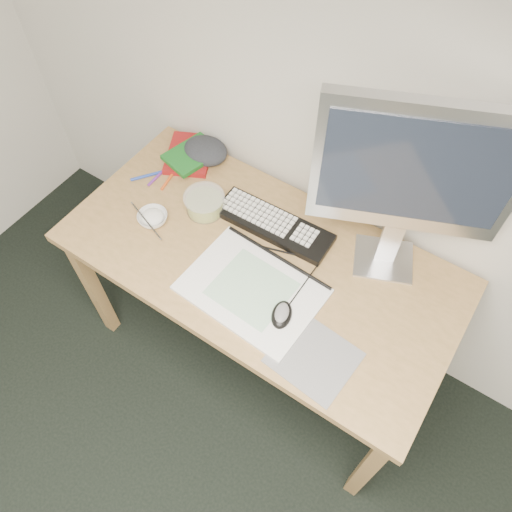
{
  "coord_description": "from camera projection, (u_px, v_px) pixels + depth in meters",
  "views": [
    {
      "loc": [
        0.28,
        0.61,
        2.19
      ],
      "look_at": [
        -0.24,
        1.38,
        0.83
      ],
      "focal_mm": 35.0,
      "sensor_mm": 36.0,
      "label": 1
    }
  ],
  "objects": [
    {
      "name": "desk",
      "position": [
        259.0,
        270.0,
        1.81
      ],
      "size": [
        1.4,
        0.7,
        0.75
      ],
      "color": "#AF8350",
      "rests_on": "ground"
    },
    {
      "name": "mousepad",
      "position": [
        314.0,
        357.0,
        1.53
      ],
      "size": [
        0.26,
        0.24,
        0.0
      ],
      "primitive_type": "cube",
      "rotation": [
        0.0,
        0.0,
        -0.08
      ],
      "color": "slate",
      "rests_on": "desk"
    },
    {
      "name": "sketchpad",
      "position": [
        252.0,
        289.0,
        1.66
      ],
      "size": [
        0.46,
        0.34,
        0.01
      ],
      "primitive_type": "cube",
      "rotation": [
        0.0,
        0.0,
        -0.05
      ],
      "color": "white",
      "rests_on": "desk"
    },
    {
      "name": "keyboard",
      "position": [
        274.0,
        225.0,
        1.81
      ],
      "size": [
        0.44,
        0.15,
        0.03
      ],
      "primitive_type": "cube",
      "rotation": [
        0.0,
        0.0,
        0.03
      ],
      "color": "black",
      "rests_on": "desk"
    },
    {
      "name": "monitor",
      "position": [
        415.0,
        176.0,
        1.39
      ],
      "size": [
        0.55,
        0.26,
        0.67
      ],
      "rotation": [
        0.0,
        0.0,
        0.4
      ],
      "color": "silver",
      "rests_on": "desk"
    },
    {
      "name": "mouse",
      "position": [
        282.0,
        313.0,
        1.58
      ],
      "size": [
        0.09,
        0.12,
        0.04
      ],
      "primitive_type": "ellipsoid",
      "rotation": [
        0.0,
        0.0,
        0.32
      ],
      "color": "black",
      "rests_on": "sketchpad"
    },
    {
      "name": "rice_bowl",
      "position": [
        153.0,
        218.0,
        1.82
      ],
      "size": [
        0.14,
        0.14,
        0.03
      ],
      "primitive_type": "imported",
      "rotation": [
        0.0,
        0.0,
        -0.29
      ],
      "color": "white",
      "rests_on": "desk"
    },
    {
      "name": "chopsticks",
      "position": [
        146.0,
        221.0,
        1.79
      ],
      "size": [
        0.2,
        0.08,
        0.02
      ],
      "primitive_type": "cylinder",
      "rotation": [
        0.0,
        1.57,
        -0.33
      ],
      "color": "#BABABD",
      "rests_on": "rice_bowl"
    },
    {
      "name": "fruit_tub",
      "position": [
        205.0,
        203.0,
        1.83
      ],
      "size": [
        0.19,
        0.19,
        0.07
      ],
      "primitive_type": "cylinder",
      "rotation": [
        0.0,
        0.0,
        -0.31
      ],
      "color": "#D8BF4C",
      "rests_on": "desk"
    },
    {
      "name": "book_red",
      "position": [
        189.0,
        154.0,
        2.01
      ],
      "size": [
        0.26,
        0.28,
        0.02
      ],
      "primitive_type": "cube",
      "rotation": [
        0.0,
        0.0,
        0.47
      ],
      "color": "maroon",
      "rests_on": "desk"
    },
    {
      "name": "book_green",
      "position": [
        192.0,
        155.0,
        1.98
      ],
      "size": [
        0.19,
        0.23,
        0.02
      ],
      "primitive_type": "cube",
      "rotation": [
        0.0,
        0.0,
        -0.24
      ],
      "color": "#18611F",
      "rests_on": "book_red"
    },
    {
      "name": "cloth_lump",
      "position": [
        205.0,
        151.0,
        2.0
      ],
      "size": [
        0.17,
        0.15,
        0.06
      ],
      "primitive_type": "ellipsoid",
      "rotation": [
        0.0,
        0.0,
        0.18
      ],
      "color": "#2A2E32",
      "rests_on": "desk"
    },
    {
      "name": "pencil_pink",
      "position": [
        251.0,
        246.0,
        1.77
      ],
      "size": [
        0.17,
        0.03,
        0.01
      ],
      "primitive_type": "cylinder",
      "rotation": [
        0.0,
        1.57,
        -0.12
      ],
      "color": "pink",
      "rests_on": "desk"
    },
    {
      "name": "pencil_tan",
      "position": [
        256.0,
        257.0,
        1.74
      ],
      "size": [
        0.15,
        0.13,
        0.01
      ],
      "primitive_type": "cylinder",
      "rotation": [
        0.0,
        1.57,
        -0.71
      ],
      "color": "tan",
      "rests_on": "desk"
    },
    {
      "name": "pencil_black",
      "position": [
        284.0,
        252.0,
        1.75
      ],
      "size": [
        0.17,
        0.06,
        0.01
      ],
      "primitive_type": "cylinder",
      "rotation": [
        0.0,
        1.57,
        0.3
      ],
      "color": "black",
      "rests_on": "desk"
    },
    {
      "name": "marker_blue",
      "position": [
        146.0,
        176.0,
        1.95
      ],
      "size": [
        0.08,
        0.11,
        0.01
      ],
      "primitive_type": "cylinder",
      "rotation": [
        0.0,
        1.57,
        0.95
      ],
      "color": "#1F3CA9",
      "rests_on": "desk"
    },
    {
      "name": "marker_orange",
      "position": [
        169.0,
        179.0,
        1.94
      ],
      "size": [
        0.03,
        0.12,
        0.01
      ],
      "primitive_type": "cylinder",
      "rotation": [
        0.0,
        1.57,
        1.76
      ],
      "color": "#DD531A",
      "rests_on": "desk"
    },
    {
      "name": "marker_purple",
      "position": [
        158.0,
        176.0,
        1.95
      ],
      "size": [
        0.01,
        0.12,
        0.01
      ],
      "primitive_type": "cylinder",
      "rotation": [
        0.0,
        1.57,
        1.59
      ],
      "color": "#682894",
      "rests_on": "desk"
    }
  ]
}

